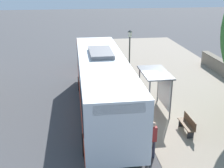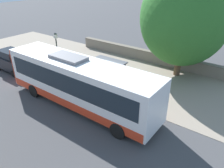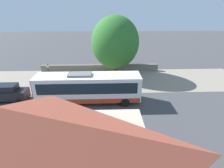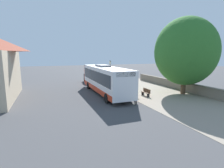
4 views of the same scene
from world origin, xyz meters
name	(u,v)px [view 2 (image 2 of 4)]	position (x,y,z in m)	size (l,w,h in m)	color
ground_plane	(108,98)	(0.00, 0.00, 0.00)	(120.00, 120.00, 0.00)	#424244
sidewalk_plaza	(139,77)	(-4.50, 0.00, 0.01)	(9.00, 44.00, 0.02)	gray
stone_wall	(159,59)	(-8.55, 0.00, 0.59)	(0.60, 20.00, 1.16)	slate
bus	(79,82)	(1.91, -1.04, 1.83)	(2.75, 11.79, 3.54)	white
bus_shelter	(109,66)	(-1.27, -0.92, 1.99)	(1.54, 2.73, 2.43)	#515459
pedestrian	(153,104)	(0.25, 3.74, 1.05)	(0.34, 0.24, 1.77)	#2D3347
bench	(145,89)	(-2.13, 1.88, 0.47)	(0.40, 1.50, 0.88)	brown
street_lamp_near	(57,50)	(-0.66, -6.16, 2.34)	(0.28, 0.28, 3.93)	#2D332D
shade_tree	(185,17)	(-7.09, 2.49, 5.18)	(7.35, 7.35, 9.23)	brown
parked_car_behind_bus	(12,61)	(1.32, -10.44, 0.98)	(1.87, 4.09, 2.04)	black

